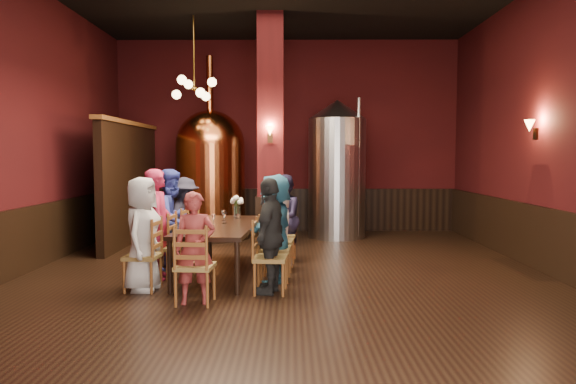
{
  "coord_description": "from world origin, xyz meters",
  "views": [
    {
      "loc": [
        0.1,
        -7.23,
        1.78
      ],
      "look_at": [
        0.05,
        0.2,
        1.26
      ],
      "focal_mm": 32.0,
      "sensor_mm": 36.0,
      "label": 1
    }
  ],
  "objects_px": {
    "person_0": "(142,234)",
    "dining_table": "(221,229)",
    "person_1": "(159,224)",
    "person_2": "(172,219)",
    "copper_kettle": "(211,172)",
    "steel_vessel": "(337,169)",
    "rose_vase": "(237,203)"
  },
  "relations": [
    {
      "from": "person_0",
      "to": "dining_table",
      "type": "bearing_deg",
      "value": -39.93
    },
    {
      "from": "person_0",
      "to": "person_1",
      "type": "distance_m",
      "value": 0.67
    },
    {
      "from": "person_2",
      "to": "copper_kettle",
      "type": "height_order",
      "value": "copper_kettle"
    },
    {
      "from": "person_2",
      "to": "steel_vessel",
      "type": "height_order",
      "value": "steel_vessel"
    },
    {
      "from": "copper_kettle",
      "to": "rose_vase",
      "type": "bearing_deg",
      "value": -72.21
    },
    {
      "from": "copper_kettle",
      "to": "steel_vessel",
      "type": "relative_size",
      "value": 1.31
    },
    {
      "from": "person_0",
      "to": "rose_vase",
      "type": "xyz_separation_m",
      "value": [
        1.07,
        1.74,
        0.25
      ]
    },
    {
      "from": "person_1",
      "to": "steel_vessel",
      "type": "distance_m",
      "value": 4.87
    },
    {
      "from": "steel_vessel",
      "to": "person_2",
      "type": "bearing_deg",
      "value": -132.2
    },
    {
      "from": "person_0",
      "to": "steel_vessel",
      "type": "bearing_deg",
      "value": -29.03
    },
    {
      "from": "dining_table",
      "to": "person_1",
      "type": "bearing_deg",
      "value": -158.78
    },
    {
      "from": "rose_vase",
      "to": "person_1",
      "type": "bearing_deg",
      "value": -133.78
    },
    {
      "from": "copper_kettle",
      "to": "steel_vessel",
      "type": "bearing_deg",
      "value": 2.31
    },
    {
      "from": "person_1",
      "to": "person_2",
      "type": "bearing_deg",
      "value": -13.21
    },
    {
      "from": "dining_table",
      "to": "person_0",
      "type": "distance_m",
      "value": 1.31
    },
    {
      "from": "person_1",
      "to": "copper_kettle",
      "type": "relative_size",
      "value": 0.41
    },
    {
      "from": "steel_vessel",
      "to": "person_0",
      "type": "bearing_deg",
      "value": -123.4
    },
    {
      "from": "dining_table",
      "to": "person_1",
      "type": "height_order",
      "value": "person_1"
    },
    {
      "from": "rose_vase",
      "to": "copper_kettle",
      "type": "bearing_deg",
      "value": 107.79
    },
    {
      "from": "dining_table",
      "to": "rose_vase",
      "type": "distance_m",
      "value": 0.87
    },
    {
      "from": "person_1",
      "to": "copper_kettle",
      "type": "bearing_deg",
      "value": -12.0
    },
    {
      "from": "dining_table",
      "to": "person_1",
      "type": "relative_size",
      "value": 1.55
    },
    {
      "from": "steel_vessel",
      "to": "rose_vase",
      "type": "distance_m",
      "value": 3.38
    },
    {
      "from": "person_0",
      "to": "steel_vessel",
      "type": "relative_size",
      "value": 0.5
    },
    {
      "from": "dining_table",
      "to": "person_0",
      "type": "relative_size",
      "value": 1.64
    },
    {
      "from": "dining_table",
      "to": "copper_kettle",
      "type": "bearing_deg",
      "value": 105.31
    },
    {
      "from": "person_0",
      "to": "copper_kettle",
      "type": "height_order",
      "value": "copper_kettle"
    },
    {
      "from": "person_0",
      "to": "rose_vase",
      "type": "relative_size",
      "value": 3.93
    },
    {
      "from": "copper_kettle",
      "to": "person_2",
      "type": "bearing_deg",
      "value": -92.47
    },
    {
      "from": "person_0",
      "to": "rose_vase",
      "type": "bearing_deg",
      "value": -27.28
    },
    {
      "from": "person_2",
      "to": "steel_vessel",
      "type": "relative_size",
      "value": 0.53
    },
    {
      "from": "person_1",
      "to": "rose_vase",
      "type": "distance_m",
      "value": 1.5
    }
  ]
}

